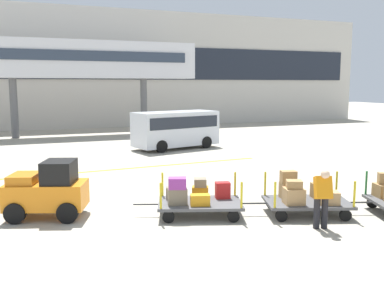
# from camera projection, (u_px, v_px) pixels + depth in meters

# --- Properties ---
(ground_plane) EXTENTS (120.00, 120.00, 0.00)m
(ground_plane) POSITION_uv_depth(u_px,v_px,m) (168.00, 212.00, 12.29)
(ground_plane) COLOR #A8A08E
(apron_lead_line) EXTENTS (16.72, 1.34, 0.01)m
(apron_lead_line) POSITION_uv_depth(u_px,v_px,m) (80.00, 172.00, 17.72)
(apron_lead_line) COLOR yellow
(apron_lead_line) RESTS_ON ground_plane
(terminal_building) EXTENTS (55.57, 2.51, 9.88)m
(terminal_building) POSITION_uv_depth(u_px,v_px,m) (73.00, 68.00, 35.65)
(terminal_building) COLOR #BCB7AD
(terminal_building) RESTS_ON ground_plane
(jet_bridge) EXTENTS (18.50, 3.00, 6.65)m
(jet_bridge) POSITION_uv_depth(u_px,v_px,m) (55.00, 60.00, 29.44)
(jet_bridge) COLOR silver
(jet_bridge) RESTS_ON ground_plane
(baggage_tug) EXTENTS (2.34, 1.78, 1.58)m
(baggage_tug) POSITION_uv_depth(u_px,v_px,m) (48.00, 191.00, 11.67)
(baggage_tug) COLOR orange
(baggage_tug) RESTS_ON ground_plane
(baggage_cart_lead) EXTENTS (3.07, 2.07, 1.15)m
(baggage_cart_lead) POSITION_uv_depth(u_px,v_px,m) (195.00, 197.00, 11.86)
(baggage_cart_lead) COLOR #4C4C4F
(baggage_cart_lead) RESTS_ON ground_plane
(baggage_cart_middle) EXTENTS (3.07, 2.07, 1.20)m
(baggage_cart_middle) POSITION_uv_depth(u_px,v_px,m) (305.00, 196.00, 11.92)
(baggage_cart_middle) COLOR #4C4C4F
(baggage_cart_middle) RESTS_ON ground_plane
(baggage_handler) EXTENTS (0.52, 0.53, 1.56)m
(baggage_handler) POSITION_uv_depth(u_px,v_px,m) (322.00, 196.00, 10.68)
(baggage_handler) COLOR black
(baggage_handler) RESTS_ON ground_plane
(shuttle_van) EXTENTS (5.12, 3.00, 2.10)m
(shuttle_van) POSITION_uv_depth(u_px,v_px,m) (176.00, 127.00, 24.24)
(shuttle_van) COLOR silver
(shuttle_van) RESTS_ON ground_plane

